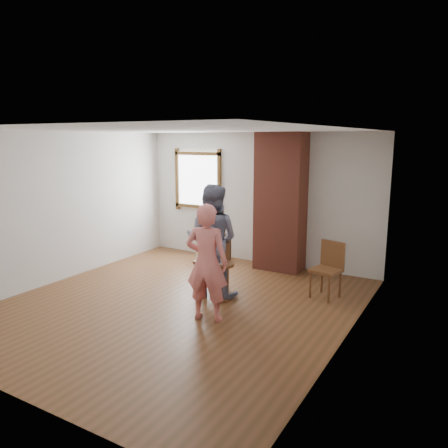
{
  "coord_description": "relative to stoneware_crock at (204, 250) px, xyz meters",
  "views": [
    {
      "loc": [
        3.74,
        -5.07,
        2.49
      ],
      "look_at": [
        0.35,
        0.8,
        1.15
      ],
      "focal_mm": 35.0,
      "sensor_mm": 36.0,
      "label": 1
    }
  ],
  "objects": [
    {
      "name": "ground",
      "position": [
        0.95,
        -2.25,
        -0.24
      ],
      "size": [
        5.5,
        5.5,
        0.0
      ],
      "primitive_type": "plane",
      "color": "brown",
      "rests_on": "ground"
    },
    {
      "name": "stoneware_crock",
      "position": [
        0.0,
        0.0,
        0.0
      ],
      "size": [
        0.46,
        0.46,
        0.47
      ],
      "primitive_type": "cylinder",
      "rotation": [
        0.0,
        0.0,
        0.32
      ],
      "color": "tan",
      "rests_on": "ground"
    },
    {
      "name": "side_table",
      "position": [
        1.43,
        -1.75,
        0.17
      ],
      "size": [
        0.4,
        0.4,
        0.6
      ],
      "color": "brown",
      "rests_on": "ground"
    },
    {
      "name": "man",
      "position": [
        1.18,
        -1.61,
        0.66
      ],
      "size": [
        0.98,
        0.83,
        1.79
      ],
      "primitive_type": "imported",
      "rotation": [
        0.0,
        0.0,
        3.33
      ],
      "color": "#141538",
      "rests_on": "ground"
    },
    {
      "name": "cake_plate",
      "position": [
        1.43,
        -1.75,
        0.37
      ],
      "size": [
        0.18,
        0.18,
        0.01
      ],
      "primitive_type": "cylinder",
      "color": "white",
      "rests_on": "side_table"
    },
    {
      "name": "brick_chimney",
      "position": [
        1.55,
        0.25,
        1.06
      ],
      "size": [
        0.9,
        0.5,
        2.6
      ],
      "primitive_type": "cube",
      "color": "#9A4736",
      "rests_on": "ground"
    },
    {
      "name": "room_shell",
      "position": [
        0.9,
        -1.64,
        1.57
      ],
      "size": [
        5.04,
        5.52,
        2.62
      ],
      "color": "silver",
      "rests_on": "ground"
    },
    {
      "name": "person_pink",
      "position": [
        1.63,
        -2.47,
        0.58
      ],
      "size": [
        0.67,
        0.52,
        1.64
      ],
      "primitive_type": "imported",
      "rotation": [
        0.0,
        0.0,
        3.38
      ],
      "color": "#F17C78",
      "rests_on": "ground"
    },
    {
      "name": "dining_chair_left",
      "position": [
        1.07,
        -1.34,
        0.3
      ],
      "size": [
        0.52,
        0.52,
        0.96
      ],
      "rotation": [
        0.0,
        0.0,
        -0.19
      ],
      "color": "brown",
      "rests_on": "ground"
    },
    {
      "name": "dining_chair_right",
      "position": [
        2.81,
        -0.76,
        0.26
      ],
      "size": [
        0.5,
        0.5,
        0.89
      ],
      "rotation": [
        0.0,
        0.0,
        -0.25
      ],
      "color": "brown",
      "rests_on": "ground"
    },
    {
      "name": "dark_pot",
      "position": [
        0.39,
        0.15,
        -0.17
      ],
      "size": [
        0.16,
        0.16,
        0.14
      ],
      "primitive_type": "cylinder",
      "rotation": [
        0.0,
        0.0,
        0.17
      ],
      "color": "black",
      "rests_on": "ground"
    },
    {
      "name": "cake_slice",
      "position": [
        1.44,
        -1.75,
        0.4
      ],
      "size": [
        0.08,
        0.07,
        0.06
      ],
      "primitive_type": "cube",
      "color": "silver",
      "rests_on": "cake_plate"
    }
  ]
}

